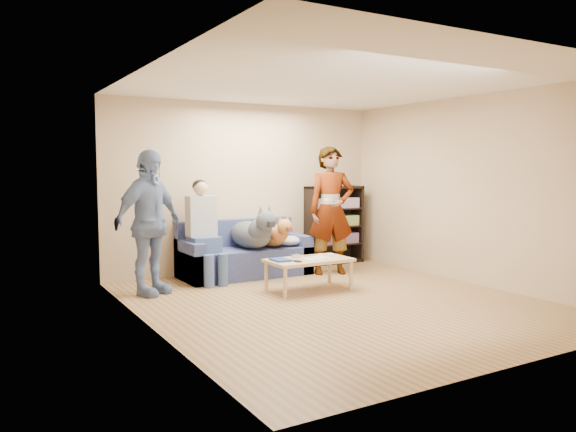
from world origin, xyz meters
TOP-DOWN VIEW (x-y plane):
  - ground at (0.00, 0.00)m, footprint 5.00×5.00m
  - ceiling at (0.00, 0.00)m, footprint 5.00×5.00m
  - wall_back at (0.00, 2.50)m, footprint 4.50×0.00m
  - wall_front at (0.00, -2.50)m, footprint 4.50×0.00m
  - wall_left at (-2.25, 0.00)m, footprint 0.00×5.00m
  - wall_right at (2.25, 0.00)m, footprint 0.00×5.00m
  - blanket at (0.43, 1.90)m, footprint 0.43×0.36m
  - person_standing_right at (0.96, 1.55)m, footprint 0.81×0.65m
  - person_standing_left at (-1.83, 1.55)m, footprint 1.16×0.92m
  - held_controller at (0.76, 1.35)m, footprint 0.05×0.13m
  - notebook_blue at (-0.36, 0.78)m, footprint 0.20×0.26m
  - papers at (0.09, 0.63)m, footprint 0.26×0.20m
  - magazine at (0.12, 0.65)m, footprint 0.22×0.17m
  - camera_silver at (-0.08, 0.85)m, footprint 0.11×0.06m
  - controller_a at (0.32, 0.83)m, footprint 0.04×0.13m
  - controller_b at (0.40, 0.75)m, footprint 0.09×0.06m
  - headphone_cup_a at (0.24, 0.71)m, footprint 0.07×0.07m
  - headphone_cup_b at (0.24, 0.79)m, footprint 0.07×0.07m
  - pen_orange at (0.02, 0.57)m, footprint 0.13×0.06m
  - pen_black at (0.16, 0.91)m, footprint 0.13×0.08m
  - wallet at (-0.21, 0.61)m, footprint 0.07×0.12m
  - sofa at (-0.25, 2.10)m, footprint 1.90×0.85m
  - person_seated at (-0.92, 1.97)m, footprint 0.40×0.73m
  - dog_gray at (-0.19, 1.88)m, footprint 0.46×1.27m
  - dog_tan at (0.14, 1.91)m, footprint 0.35×1.14m
  - coffee_table at (0.04, 0.73)m, footprint 1.10×0.60m
  - bookshelf at (1.55, 2.33)m, footprint 1.00×0.34m

SIDE VIEW (x-z plane):
  - ground at x=0.00m, z-range 0.00..0.00m
  - sofa at x=-0.25m, z-range -0.13..0.69m
  - coffee_table at x=0.04m, z-range 0.16..0.58m
  - pen_orange at x=0.02m, z-range 0.42..0.43m
  - pen_black at x=0.16m, z-range 0.42..0.43m
  - papers at x=0.09m, z-range 0.42..0.43m
  - wallet at x=-0.21m, z-range 0.42..0.43m
  - headphone_cup_a at x=0.24m, z-range 0.42..0.44m
  - headphone_cup_b at x=0.24m, z-range 0.42..0.44m
  - notebook_blue at x=-0.36m, z-range 0.42..0.45m
  - controller_a at x=0.32m, z-range 0.42..0.45m
  - controller_b at x=0.40m, z-range 0.42..0.45m
  - magazine at x=0.12m, z-range 0.43..0.45m
  - camera_silver at x=-0.08m, z-range 0.42..0.47m
  - blanket at x=0.43m, z-range 0.43..0.58m
  - dog_tan at x=0.14m, z-range 0.35..0.86m
  - dog_gray at x=-0.19m, z-range 0.33..1.00m
  - bookshelf at x=1.55m, z-range 0.03..1.33m
  - person_seated at x=-0.92m, z-range 0.04..1.51m
  - person_standing_left at x=-1.83m, z-range 0.00..1.84m
  - person_standing_right at x=0.96m, z-range 0.00..1.93m
  - held_controller at x=0.76m, z-range 1.13..1.16m
  - wall_back at x=0.00m, z-range -0.95..3.55m
  - wall_front at x=0.00m, z-range -0.95..3.55m
  - wall_left at x=-2.25m, z-range -1.20..3.80m
  - wall_right at x=2.25m, z-range -1.20..3.80m
  - ceiling at x=0.00m, z-range 2.60..2.60m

